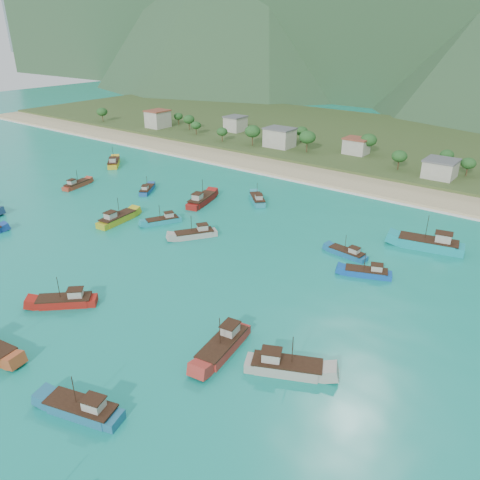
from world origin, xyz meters
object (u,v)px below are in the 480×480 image
Objects in this scene: boat_2 at (429,244)px; boat_6 at (223,346)px; boat_12 at (347,254)px; boat_16 at (257,200)px; boat_1 at (201,200)px; boat_3 at (66,302)px; boat_23 at (114,163)px; boat_27 at (77,185)px; boat_9 at (147,190)px; boat_4 at (83,410)px; boat_19 at (163,221)px; boat_15 at (117,219)px; boat_25 at (195,234)px; boat_22 at (285,367)px; boat_18 at (367,273)px.

boat_2 is 1.22× the size of boat_6.
boat_16 is (-34.56, 15.88, 0.12)m from boat_12.
boat_1 is 1.30× the size of boat_3.
boat_23 reaches higher than boat_16.
boat_9 is at bearing 13.60° from boat_27.
boat_4 reaches higher than boat_12.
boat_1 is 51.41m from boat_23.
boat_16 is at bearing 72.38° from boat_12.
boat_6 is 53.00m from boat_19.
boat_27 is at bearing 101.25° from boat_12.
boat_15 is at bearing -32.18° from boat_6.
boat_25 is (64.10, -28.51, -0.15)m from boat_23.
boat_3 reaches higher than boat_16.
boat_2 is 53.49m from boat_22.
boat_16 is (11.76, 10.21, -0.24)m from boat_1.
boat_6 reaches higher than boat_4.
boat_6 is (30.03, 6.82, 0.13)m from boat_3.
boat_15 is 11.52m from boat_19.
boat_12 is 45.91m from boat_19.
boat_2 is 1.31× the size of boat_4.
boat_25 is 1.01× the size of boat_27.
boat_6 is 1.14× the size of boat_23.
boat_27 is at bearing 157.56° from boat_16.
boat_23 is 1.06× the size of boat_27.
boat_6 is at bearing -105.05° from boat_16.
boat_27 is at bearing 90.06° from boat_2.
boat_25 is 54.14m from boat_27.
boat_15 is 66.90m from boat_22.
boat_3 is at bearing 43.49° from boat_4.
boat_12 is (7.14, 61.47, -0.21)m from boat_4.
boat_16 reaches higher than boat_19.
boat_15 reaches higher than boat_3.
boat_25 is at bearing -18.02° from boat_27.
boat_19 reaches higher than boat_9.
boat_3 reaches higher than boat_12.
boat_18 is (37.94, 42.01, -0.13)m from boat_3.
boat_16 is at bearing -166.90° from boat_22.
boat_22 reaches higher than boat_4.
boat_25 is at bearing -159.16° from boat_19.
boat_9 is (-78.59, -10.69, -0.57)m from boat_2.
boat_3 is (-43.87, -61.74, -0.38)m from boat_2.
boat_4 is 82.06m from boat_16.
boat_2 is 75.74m from boat_3.
boat_6 is at bearing -174.38° from boat_12.
boat_18 is at bearing -73.08° from boat_16.
boat_6 is 92.03m from boat_27.
boat_16 is at bearing -67.62° from boat_6.
boat_2 is 101.24m from boat_27.
boat_19 is at bearing -72.87° from boat_23.
boat_2 is at bearing -47.80° from boat_16.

